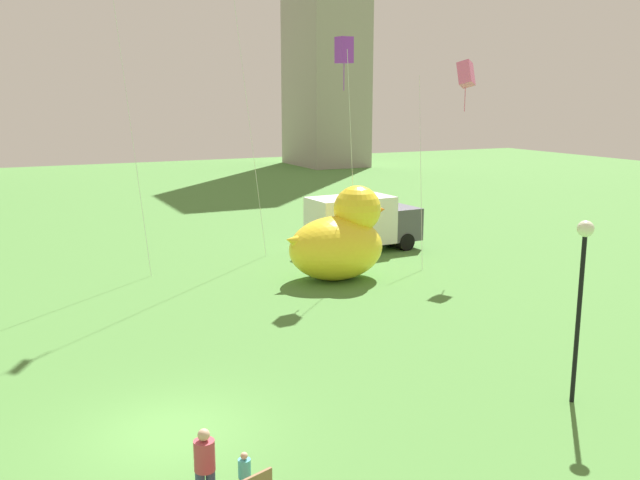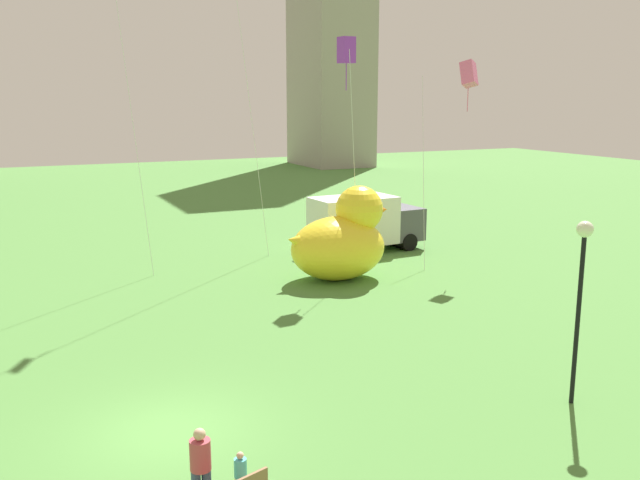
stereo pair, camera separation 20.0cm
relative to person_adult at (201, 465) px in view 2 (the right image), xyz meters
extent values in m
plane|color=#4D843B|center=(0.14, 3.34, -0.92)|extent=(140.00, 140.00, 0.00)
cylinder|color=#B23F4C|center=(0.00, 0.00, 0.20)|extent=(0.41, 0.41, 0.61)
sphere|color=#D8AD8C|center=(0.00, 0.00, 0.63)|extent=(0.24, 0.24, 0.24)
cylinder|color=#4CBFC6|center=(0.77, -0.06, -0.22)|extent=(0.25, 0.25, 0.38)
sphere|color=#D8AD8C|center=(0.77, -0.06, 0.04)|extent=(0.15, 0.15, 0.15)
ellipsoid|color=yellow|center=(9.95, 14.15, 0.47)|extent=(4.25, 3.14, 2.77)
sphere|color=yellow|center=(10.97, 14.15, 2.11)|extent=(2.07, 2.07, 2.07)
cone|color=orange|center=(11.90, 14.15, 2.00)|extent=(0.93, 0.93, 0.93)
cone|color=yellow|center=(8.10, 14.15, 0.93)|extent=(1.27, 1.11, 1.33)
cylinder|color=black|center=(9.97, 0.52, 1.30)|extent=(0.12, 0.12, 4.43)
sphere|color=#EAEACC|center=(9.97, 0.52, 3.68)|extent=(0.42, 0.42, 0.42)
cube|color=white|center=(13.02, 18.59, 0.73)|extent=(4.35, 2.55, 2.40)
cube|color=#4C4C56|center=(15.94, 18.77, 0.37)|extent=(1.77, 2.39, 1.68)
cylinder|color=black|center=(15.74, 18.76, -0.47)|extent=(1.04, 2.45, 0.90)
cylinder|color=black|center=(12.13, 18.54, -0.47)|extent=(1.04, 2.45, 0.90)
cylinder|color=silver|center=(2.26, 18.71, 6.53)|extent=(1.05, 1.11, 14.89)
cylinder|color=silver|center=(15.16, 15.58, 3.50)|extent=(1.84, 3.45, 8.84)
cube|color=pink|center=(16.87, 14.68, 7.92)|extent=(0.94, 1.19, 1.35)
cylinder|color=pink|center=(16.87, 14.68, 7.02)|extent=(0.04, 0.04, 1.60)
cylinder|color=silver|center=(11.10, 14.92, 3.97)|extent=(0.82, 0.47, 9.77)
cube|color=purple|center=(10.88, 15.32, 8.86)|extent=(0.67, 0.66, 1.11)
cylinder|color=purple|center=(10.88, 15.32, 7.96)|extent=(0.04, 0.04, 1.60)
cylinder|color=silver|center=(7.69, 19.80, 9.46)|extent=(2.27, 0.21, 20.74)
camera|label=1|loc=(-3.13, -11.69, 6.87)|focal=38.49mm
camera|label=2|loc=(-2.95, -11.77, 6.87)|focal=38.49mm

